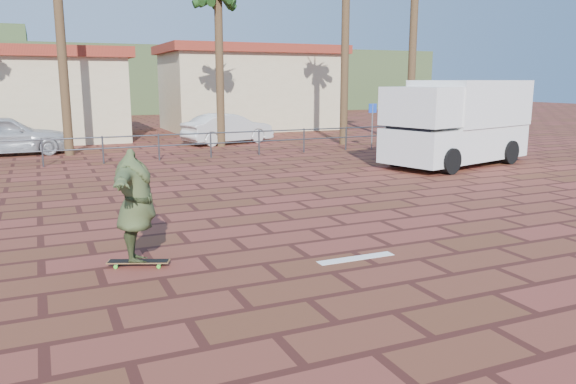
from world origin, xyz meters
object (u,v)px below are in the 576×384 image
object	(u,v)px
skateboarder	(136,206)
campervan	(458,121)
car_white	(228,129)
car_silver	(4,135)
longboard	(139,262)

from	to	relation	value
skateboarder	campervan	world-z (taller)	campervan
campervan	car_white	distance (m)	11.18
campervan	car_silver	bearing A→B (deg)	132.42
longboard	car_silver	bearing A→B (deg)	121.97
campervan	car_white	bearing A→B (deg)	103.02
car_silver	car_white	distance (m)	9.51
longboard	car_silver	xyz separation A→B (m)	(-2.62, 16.15, 0.73)
skateboarder	campervan	size ratio (longest dim) A/B	0.36
car_silver	longboard	bearing A→B (deg)	-175.04
longboard	car_white	size ratio (longest dim) A/B	0.23
car_white	skateboarder	bearing A→B (deg)	143.05
longboard	car_white	distance (m)	18.03
longboard	car_silver	size ratio (longest dim) A/B	0.21
longboard	campervan	size ratio (longest dim) A/B	0.16
longboard	car_silver	world-z (taller)	car_silver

